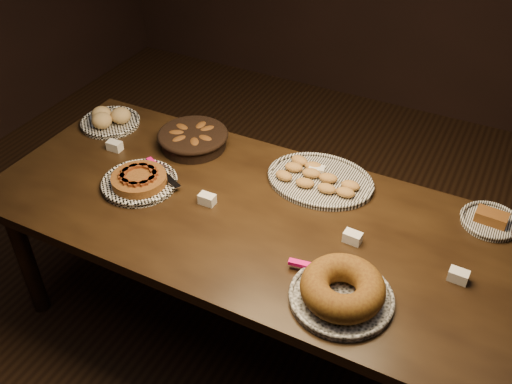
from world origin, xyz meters
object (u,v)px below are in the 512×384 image
at_px(apple_tart_plate, 140,181).
at_px(madeleine_platter, 319,179).
at_px(buffet_table, 264,229).
at_px(bundt_cake_plate, 342,290).

xyz_separation_m(apple_tart_plate, madeleine_platter, (0.70, 0.38, -0.00)).
xyz_separation_m(buffet_table, madeleine_platter, (0.11, 0.32, 0.09)).
height_order(buffet_table, apple_tart_plate, apple_tart_plate).
relative_size(madeleine_platter, bundt_cake_plate, 1.15).
distance_m(buffet_table, bundt_cake_plate, 0.54).
height_order(buffet_table, madeleine_platter, madeleine_platter).
relative_size(apple_tart_plate, madeleine_platter, 0.75).
height_order(apple_tart_plate, bundt_cake_plate, bundt_cake_plate).
distance_m(buffet_table, madeleine_platter, 0.35).
bearing_deg(apple_tart_plate, buffet_table, -12.91).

